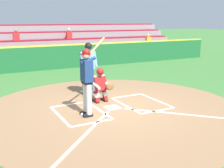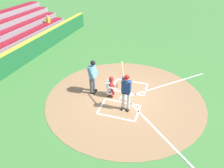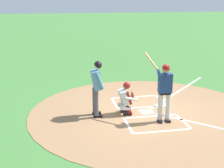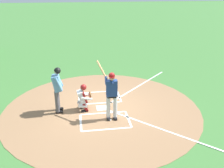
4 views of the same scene
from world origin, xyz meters
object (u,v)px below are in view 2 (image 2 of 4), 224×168
(batter, at_px, (126,90))
(plate_umpire, at_px, (93,75))
(baseball, at_px, (123,110))
(catcher, at_px, (111,86))

(batter, bearing_deg, plate_umpire, -113.71)
(batter, relative_size, baseball, 28.76)
(batter, bearing_deg, baseball, -22.10)
(baseball, bearing_deg, batter, 157.90)
(plate_umpire, distance_m, baseball, 2.42)
(batter, relative_size, catcher, 1.88)
(batter, distance_m, plate_umpire, 2.17)
(catcher, distance_m, baseball, 1.50)
(baseball, bearing_deg, plate_umpire, -118.13)
(batter, bearing_deg, catcher, -130.96)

